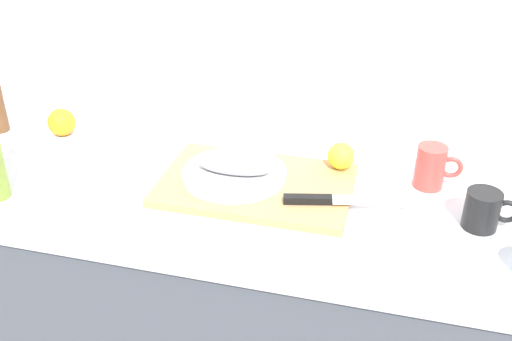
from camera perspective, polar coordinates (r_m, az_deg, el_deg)
The scene contains 10 objects.
back_wall at distance 1.68m, azimuth -4.29°, elevation 15.02°, with size 3.20×0.05×2.50m, color white.
kitchen_counter at distance 1.80m, azimuth -6.68°, elevation -13.25°, with size 2.00×0.60×0.90m.
cutting_board at distance 1.48m, azimuth 0.00°, elevation -1.34°, with size 0.46×0.30×0.02m, color tan.
white_plate at distance 1.49m, azimuth -2.05°, elevation -0.30°, with size 0.26×0.26×0.01m, color white.
fish_fillet at distance 1.48m, azimuth -2.07°, elevation 0.55°, with size 0.19×0.08×0.04m, color gray.
chef_knife at distance 1.40m, azimuth 6.99°, elevation -2.70°, with size 0.29×0.10×0.02m.
lemon_0 at distance 1.53m, azimuth 7.91°, elevation 1.34°, with size 0.07×0.07×0.07m, color yellow.
coffee_mug_0 at distance 1.42m, azimuth 20.37°, elevation -3.46°, with size 0.12×0.08×0.09m.
coffee_mug_2 at distance 1.53m, azimuth 15.99°, elevation 0.33°, with size 0.11×0.07×0.11m.
orange_0 at distance 1.81m, azimuth -17.60°, elevation 4.30°, with size 0.08×0.08×0.08m, color orange.
Camera 1 is at (0.53, -1.21, 1.68)m, focal length 43.08 mm.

